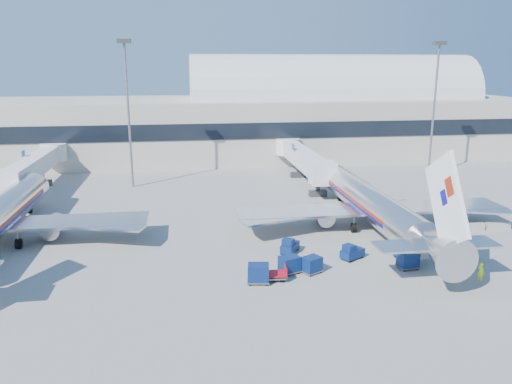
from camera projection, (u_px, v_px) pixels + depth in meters
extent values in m
plane|color=gray|center=(298.00, 246.00, 53.50)|extent=(260.00, 260.00, 0.00)
cube|color=#B2AA9E|center=(118.00, 130.00, 102.20)|extent=(170.00, 28.00, 12.00)
cube|color=black|center=(108.00, 134.00, 88.58)|extent=(170.00, 0.40, 3.00)
cylinder|color=silver|center=(331.00, 98.00, 107.02)|extent=(60.00, 18.00, 18.00)
cylinder|color=silver|center=(368.00, 202.00, 59.93)|extent=(3.80, 28.00, 3.80)
sphere|color=silver|center=(334.00, 177.00, 73.35)|extent=(3.72, 3.72, 3.72)
cone|color=silver|center=(439.00, 248.00, 43.54)|extent=(3.80, 6.00, 3.80)
cube|color=#9C200C|center=(366.00, 198.00, 60.83)|extent=(3.85, 20.16, 0.32)
cube|color=navy|center=(365.00, 200.00, 60.92)|extent=(3.85, 20.16, 0.32)
cube|color=white|center=(447.00, 201.00, 41.97)|extent=(0.35, 7.79, 8.74)
cube|color=silver|center=(436.00, 244.00, 43.96)|extent=(11.00, 3.00, 0.18)
cube|color=silver|center=(371.00, 209.00, 59.12)|extent=(32.00, 5.00, 0.28)
cylinder|color=#B7B7BC|center=(323.00, 215.00, 60.03)|extent=(2.10, 3.80, 2.10)
cylinder|color=#B7B7BC|center=(409.00, 211.00, 61.57)|extent=(2.10, 3.80, 2.10)
cylinder|color=black|center=(340.00, 198.00, 71.08)|extent=(0.40, 0.90, 0.90)
sphere|color=silver|center=(34.00, 186.00, 67.47)|extent=(3.72, 3.72, 3.72)
cube|color=#9C200C|center=(1.00, 212.00, 54.95)|extent=(3.85, 20.16, 0.32)
cube|color=navy|center=(1.00, 215.00, 55.04)|extent=(3.85, 20.16, 0.32)
cylinder|color=#B7B7BC|center=(54.00, 226.00, 55.68)|extent=(2.10, 3.80, 2.10)
cylinder|color=black|center=(30.00, 210.00, 65.20)|extent=(0.40, 0.90, 0.90)
cube|color=silver|center=(303.00, 158.00, 82.33)|extent=(2.70, 24.00, 2.70)
cube|color=silver|center=(323.00, 173.00, 70.64)|extent=(3.40, 3.20, 3.20)
cylinder|color=silver|center=(288.00, 147.00, 93.36)|extent=(4.40, 4.40, 3.00)
cube|color=#2D2D30|center=(318.00, 184.00, 73.29)|extent=(0.50, 0.50, 3.00)
cube|color=#2D2D30|center=(318.00, 193.00, 73.62)|extent=(2.60, 1.00, 0.90)
cube|color=#2D2D30|center=(298.00, 167.00, 85.75)|extent=(0.50, 0.50, 3.00)
cube|color=#2D2D30|center=(298.00, 175.00, 86.09)|extent=(2.60, 1.00, 0.90)
cube|color=#1B3A94|center=(293.00, 147.00, 81.66)|extent=(0.12, 1.40, 0.90)
cube|color=silver|center=(36.00, 165.00, 76.45)|extent=(2.70, 24.00, 2.70)
cube|color=silver|center=(9.00, 183.00, 64.76)|extent=(3.40, 3.20, 3.20)
cylinder|color=silver|center=(54.00, 152.00, 87.48)|extent=(4.40, 4.40, 3.00)
cube|color=#2D2D30|center=(17.00, 195.00, 67.41)|extent=(0.50, 0.50, 3.00)
cube|color=#2D2D30|center=(18.00, 204.00, 67.74)|extent=(2.60, 1.00, 0.90)
cube|color=#2D2D30|center=(42.00, 175.00, 79.87)|extent=(0.50, 0.50, 3.00)
cube|color=#2D2D30|center=(43.00, 183.00, 80.21)|extent=(2.60, 1.00, 0.90)
cube|color=#1B3A94|center=(23.00, 153.00, 75.78)|extent=(0.12, 1.40, 0.90)
cylinder|color=slate|center=(129.00, 117.00, 76.74)|extent=(0.36, 0.36, 22.00)
cube|color=#2D2D30|center=(124.00, 41.00, 73.94)|extent=(2.00, 1.20, 0.60)
cylinder|color=slate|center=(433.00, 113.00, 83.74)|extent=(0.36, 0.36, 22.00)
cube|color=#2D2D30|center=(440.00, 43.00, 80.94)|extent=(2.00, 1.20, 0.60)
cube|color=#9E9E96|center=(446.00, 228.00, 57.82)|extent=(3.00, 0.55, 0.90)
cube|color=#9E9E96|center=(472.00, 227.00, 58.29)|extent=(3.00, 0.55, 0.90)
cube|color=#9E9E96|center=(498.00, 226.00, 58.75)|extent=(3.00, 0.55, 0.90)
cube|color=#0A1D4C|center=(352.00, 253.00, 49.82)|extent=(2.76, 2.35, 0.81)
cube|color=#0A1D4C|center=(349.00, 248.00, 49.32)|extent=(1.39, 1.42, 0.75)
cylinder|color=black|center=(354.00, 253.00, 50.78)|extent=(0.64, 0.52, 0.60)
cube|color=#0A1D4C|center=(406.00, 253.00, 49.96)|extent=(2.35, 2.42, 0.73)
cube|color=#0A1D4C|center=(402.00, 247.00, 50.11)|extent=(1.32, 1.31, 0.68)
cylinder|color=black|center=(415.00, 256.00, 49.88)|extent=(0.53, 0.55, 0.55)
cube|color=#0A1D4C|center=(290.00, 247.00, 51.51)|extent=(2.41, 2.78, 0.82)
cube|color=#0A1D4C|center=(288.00, 243.00, 50.87)|extent=(1.45, 1.41, 0.76)
cylinder|color=black|center=(288.00, 246.00, 52.55)|extent=(0.53, 0.64, 0.61)
cube|color=#0A1D4C|center=(312.00, 264.00, 46.39)|extent=(2.11, 1.97, 1.35)
cube|color=slate|center=(312.00, 271.00, 46.56)|extent=(2.21, 2.06, 0.09)
cylinder|color=black|center=(313.00, 268.00, 47.34)|extent=(0.40, 0.31, 0.37)
cube|color=#0A1D4C|center=(289.00, 264.00, 46.33)|extent=(2.14, 1.92, 1.42)
cube|color=slate|center=(289.00, 271.00, 46.50)|extent=(2.25, 2.00, 0.10)
cylinder|color=black|center=(292.00, 268.00, 47.29)|extent=(0.42, 0.29, 0.39)
cube|color=#0A1D4C|center=(258.00, 273.00, 44.22)|extent=(2.07, 1.72, 1.50)
cube|color=slate|center=(258.00, 280.00, 44.40)|extent=(2.18, 1.79, 0.10)
cylinder|color=black|center=(266.00, 278.00, 44.95)|extent=(0.43, 0.23, 0.41)
cube|color=#0A1D4C|center=(408.00, 259.00, 47.40)|extent=(1.91, 1.57, 1.42)
cube|color=slate|center=(407.00, 266.00, 47.57)|extent=(2.01, 1.63, 0.10)
cylinder|color=black|center=(411.00, 264.00, 48.25)|extent=(0.41, 0.20, 0.39)
cube|color=#0A1D4C|center=(465.00, 251.00, 49.75)|extent=(1.79, 1.49, 1.30)
cube|color=slate|center=(465.00, 257.00, 49.92)|extent=(1.89, 1.55, 0.09)
cylinder|color=black|center=(469.00, 255.00, 50.40)|extent=(0.38, 0.20, 0.36)
cube|color=slate|center=(273.00, 276.00, 44.96)|extent=(2.48, 1.77, 0.13)
cube|color=maroon|center=(273.00, 274.00, 44.91)|extent=(2.48, 1.82, 0.09)
cylinder|color=black|center=(280.00, 275.00, 45.63)|extent=(0.44, 0.20, 0.43)
imported|color=#A5D916|center=(481.00, 271.00, 44.86)|extent=(0.59, 0.71, 1.67)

